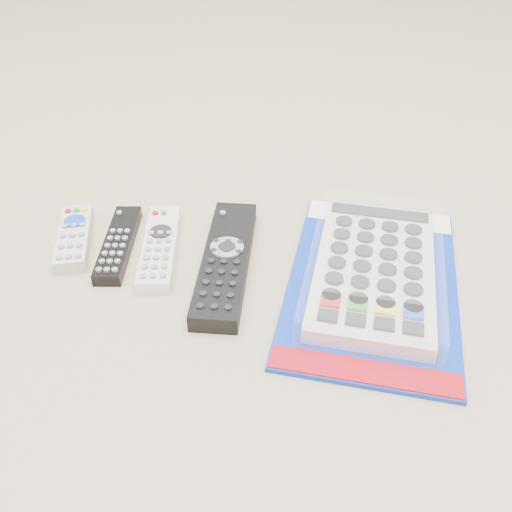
{
  "coord_description": "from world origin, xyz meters",
  "views": [
    {
      "loc": [
        0.07,
        -0.63,
        0.5
      ],
      "look_at": [
        0.06,
        -0.01,
        0.01
      ],
      "focal_mm": 40.0,
      "sensor_mm": 36.0,
      "label": 1
    }
  ],
  "objects_px": {
    "remote_silver_dvd": "(160,247)",
    "remote_large_black": "(226,261)",
    "remote_small_grey": "(74,237)",
    "remote_slim_black": "(118,244)",
    "jumbo_remote_packaged": "(374,269)"
  },
  "relations": [
    {
      "from": "remote_small_grey",
      "to": "remote_silver_dvd",
      "type": "xyz_separation_m",
      "value": [
        0.13,
        -0.02,
        -0.0
      ]
    },
    {
      "from": "remote_small_grey",
      "to": "jumbo_remote_packaged",
      "type": "height_order",
      "value": "jumbo_remote_packaged"
    },
    {
      "from": "remote_small_grey",
      "to": "remote_large_black",
      "type": "bearing_deg",
      "value": -23.7
    },
    {
      "from": "remote_slim_black",
      "to": "remote_large_black",
      "type": "distance_m",
      "value": 0.16
    },
    {
      "from": "jumbo_remote_packaged",
      "to": "remote_small_grey",
      "type": "bearing_deg",
      "value": -179.17
    },
    {
      "from": "remote_large_black",
      "to": "remote_silver_dvd",
      "type": "bearing_deg",
      "value": 164.15
    },
    {
      "from": "remote_slim_black",
      "to": "remote_silver_dvd",
      "type": "relative_size",
      "value": 0.91
    },
    {
      "from": "remote_silver_dvd",
      "to": "remote_large_black",
      "type": "relative_size",
      "value": 0.72
    },
    {
      "from": "remote_silver_dvd",
      "to": "remote_small_grey",
      "type": "bearing_deg",
      "value": 168.32
    },
    {
      "from": "remote_slim_black",
      "to": "jumbo_remote_packaged",
      "type": "xyz_separation_m",
      "value": [
        0.36,
        -0.07,
        0.01
      ]
    },
    {
      "from": "remote_silver_dvd",
      "to": "remote_large_black",
      "type": "xyz_separation_m",
      "value": [
        0.1,
        -0.04,
        0.0
      ]
    },
    {
      "from": "remote_silver_dvd",
      "to": "remote_large_black",
      "type": "distance_m",
      "value": 0.1
    },
    {
      "from": "remote_slim_black",
      "to": "jumbo_remote_packaged",
      "type": "distance_m",
      "value": 0.36
    },
    {
      "from": "remote_silver_dvd",
      "to": "jumbo_remote_packaged",
      "type": "xyz_separation_m",
      "value": [
        0.3,
        -0.06,
        0.01
      ]
    },
    {
      "from": "remote_small_grey",
      "to": "remote_large_black",
      "type": "relative_size",
      "value": 0.58
    }
  ]
}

